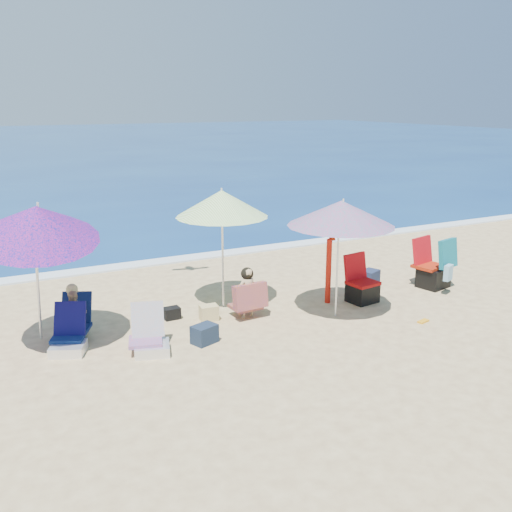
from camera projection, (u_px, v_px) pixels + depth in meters
name	position (u px, v px, depth m)	size (l,w,h in m)	color
ground	(301.00, 334.00, 9.23)	(120.00, 120.00, 0.00)	#D8BC84
sea	(21.00, 146.00, 47.96)	(120.00, 80.00, 0.12)	navy
foam	(189.00, 258.00, 13.61)	(120.00, 0.50, 0.04)	white
umbrella_turquoise	(341.00, 213.00, 9.53)	(2.03, 2.03, 2.07)	silver
umbrella_striped	(222.00, 204.00, 10.00)	(1.75, 1.75, 2.17)	white
umbrella_blue	(37.00, 223.00, 8.11)	(1.83, 1.89, 2.40)	silver
furled_umbrella	(329.00, 264.00, 10.49)	(0.22, 0.17, 1.34)	#B91A0D
chair_navy	(69.00, 339.00, 8.60)	(0.69, 0.84, 0.67)	#0D1F4D
chair_rainbow	(150.00, 340.00, 8.54)	(0.67, 0.77, 0.70)	#D34A52
camp_chair_left	(361.00, 288.00, 10.66)	(0.59, 0.60, 0.89)	#A10B0B
camp_chair_right	(434.00, 269.00, 11.44)	(0.72, 1.01, 1.04)	#9F210B
person_center	(248.00, 294.00, 9.82)	(0.62, 0.52, 0.89)	tan
person_left	(75.00, 313.00, 9.05)	(0.66, 0.76, 0.85)	tan
bag_navy_a	(204.00, 334.00, 8.87)	(0.44, 0.38, 0.29)	#1A2639
bag_black_a	(172.00, 313.00, 9.86)	(0.28, 0.21, 0.20)	black
bag_tan	(209.00, 313.00, 9.80)	(0.32, 0.24, 0.26)	tan
bag_navy_b	(370.00, 277.00, 11.75)	(0.45, 0.40, 0.28)	#1C253D
orange_item	(423.00, 321.00, 9.73)	(0.24, 0.15, 0.03)	orange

